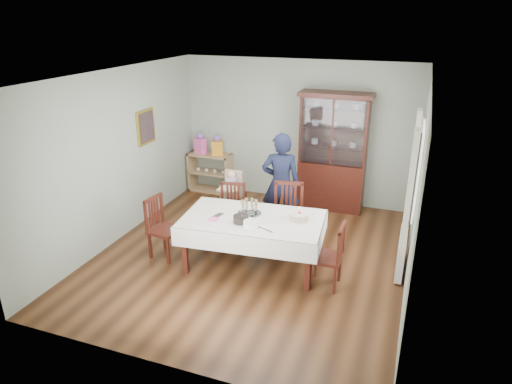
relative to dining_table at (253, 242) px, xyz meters
The scene contains 25 objects.
floor 0.47m from the dining_table, 114.57° to the left, with size 5.00×5.00×0.00m, color #593319.
room_shell 1.54m from the dining_table, 98.35° to the left, with size 5.00×5.00×5.00m.
dining_table is the anchor object (origin of this frame).
china_cabinet 2.69m from the dining_table, 75.80° to the left, with size 1.30×0.48×2.18m.
sideboard 3.14m from the dining_table, 126.38° to the left, with size 0.90×0.38×0.80m.
picture_frame 2.86m from the dining_table, 155.76° to the left, with size 0.04×0.48×0.58m, color gold.
window 2.47m from the dining_table, 14.68° to the left, with size 0.04×1.02×1.22m, color white.
curtain_left 2.31m from the dining_table, ahead, with size 0.07×0.30×1.55m, color silver.
curtain_right 2.59m from the dining_table, 29.80° to the left, with size 0.07×0.30×1.55m, color silver.
radiator 2.12m from the dining_table, 15.09° to the left, with size 0.10×0.80×0.55m, color white.
chair_far_left 0.88m from the dining_table, 133.55° to the left, with size 0.49×0.49×0.93m.
chair_far_right 0.74m from the dining_table, 63.91° to the left, with size 0.55×0.55×1.05m.
chair_end_left 1.37m from the dining_table, behind, with size 0.48×0.48×0.93m.
chair_end_right 1.14m from the dining_table, ahead, with size 0.41×0.41×0.91m.
woman 1.27m from the dining_table, 87.42° to the left, with size 0.63×0.41×1.72m, color black.
high_chair 1.45m from the dining_table, 124.66° to the left, with size 0.44×0.44×0.98m.
champagne_tray 0.46m from the dining_table, 129.98° to the left, with size 0.34×0.34×0.21m.
birthday_cake 0.79m from the dining_table, 11.77° to the left, with size 0.31×0.31×0.21m.
plate_stack_dark 0.48m from the dining_table, 119.31° to the right, with size 0.21×0.21×0.10m, color black.
plate_stack_white 0.51m from the dining_table, 75.10° to the right, with size 0.21×0.21×0.09m, color white.
napkin_stack 0.67m from the dining_table, 153.65° to the right, with size 0.13×0.13×0.02m, color #FC5CB6.
cutlery 0.66m from the dining_table, behind, with size 0.11×0.16×0.01m, color silver, non-canonical shape.
cake_knife 0.56m from the dining_table, 46.00° to the right, with size 0.28×0.02×0.01m, color silver.
gift_bag_pink 3.30m from the dining_table, 129.34° to the left, with size 0.26×0.21×0.42m.
gift_bag_orange 3.08m from the dining_table, 123.89° to the left, with size 0.26×0.23×0.41m.
Camera 1 is at (2.15, -5.75, 3.48)m, focal length 32.00 mm.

